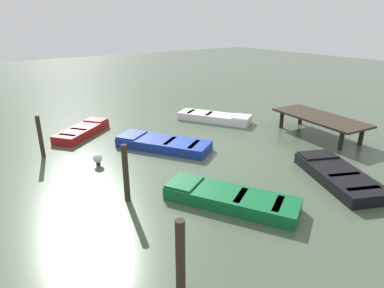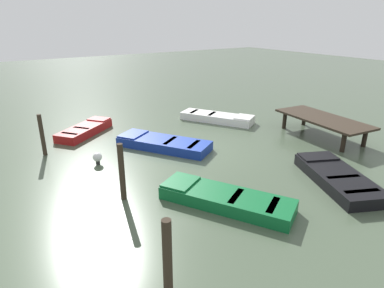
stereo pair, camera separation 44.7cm
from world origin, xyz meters
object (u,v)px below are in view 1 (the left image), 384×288
Objects in this scene: rowboat_black at (338,175)px; mooring_piling_near_left at (180,257)px; mooring_piling_far_right at (126,173)px; marker_buoy at (98,159)px; mooring_piling_mid_left at (40,137)px; rowboat_red at (82,131)px; dock_segment at (320,119)px; rowboat_white at (215,117)px; rowboat_green at (230,198)px; rowboat_blue at (163,144)px.

mooring_piling_near_left is at bearing 122.57° from rowboat_black.
mooring_piling_far_right reaches higher than mooring_piling_near_left.
mooring_piling_near_left is 3.63× the size of marker_buoy.
mooring_piling_mid_left is at bearing 68.36° from rowboat_black.
rowboat_red is 1.83× the size of mooring_piling_mid_left.
mooring_piling_far_right reaches higher than dock_segment.
dock_segment is at bearing 112.04° from mooring_piling_near_left.
rowboat_white is at bearing 89.45° from mooring_piling_mid_left.
mooring_piling_mid_left reaches higher than rowboat_white.
rowboat_green is 8.86m from rowboat_white.
marker_buoy is (-7.18, 0.88, -0.58)m from mooring_piling_near_left.
rowboat_black is at bearing 46.27° from marker_buoy.
rowboat_black is at bearing 175.96° from rowboat_blue.
rowboat_white is at bearing 17.18° from rowboat_black.
mooring_piling_mid_left reaches higher than marker_buoy.
rowboat_blue is 2.40× the size of mooring_piling_mid_left.
mooring_piling_far_right is at bearing -3.43° from marker_buoy.
rowboat_black is 2.24× the size of mooring_piling_mid_left.
rowboat_green is at bearing 123.07° from mooring_piling_near_left.
rowboat_white is 9.22m from mooring_piling_far_right.
rowboat_red is 1.73× the size of mooring_piling_far_right.
rowboat_red is at bearing -19.55° from rowboat_green.
rowboat_white is 8.25m from rowboat_black.
mooring_piling_far_right reaches higher than marker_buoy.
rowboat_black is at bearing 98.12° from mooring_piling_near_left.
marker_buoy is at bearing 35.91° from mooring_piling_mid_left.
dock_segment is at bearing -2.25° from rowboat_white.
dock_segment reaches higher than marker_buoy.
rowboat_green and rowboat_white have the same top height.
mooring_piling_far_right is at bearing -87.02° from rowboat_white.
mooring_piling_near_left is at bearing -7.01° from marker_buoy.
rowboat_red is at bearing 54.22° from rowboat_black.
rowboat_white is at bearing 137.87° from mooring_piling_near_left.
mooring_piling_near_left is 9.33m from mooring_piling_mid_left.
rowboat_green is 2.24× the size of mooring_piling_far_right.
rowboat_green is 8.67× the size of marker_buoy.
rowboat_blue is 1.07× the size of rowboat_black.
mooring_piling_mid_left reaches higher than dock_segment.
mooring_piling_near_left is 0.99× the size of mooring_piling_mid_left.
mooring_piling_far_right is at bearing 20.38° from rowboat_green.
mooring_piling_far_right is (-4.11, 0.70, 0.06)m from mooring_piling_near_left.
mooring_piling_near_left reaches higher than rowboat_blue.
rowboat_black is at bearing 65.08° from mooring_piling_far_right.
mooring_piling_near_left is (9.22, -8.34, 0.65)m from rowboat_white.
rowboat_blue is 5.31m from rowboat_green.
mooring_piling_near_left is at bearing 93.51° from rowboat_green.
mooring_piling_far_right reaches higher than rowboat_red.
rowboat_blue is 8.75× the size of marker_buoy.
rowboat_black is (1.01, 4.15, 0.00)m from rowboat_green.
marker_buoy is at bearing 172.99° from mooring_piling_near_left.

